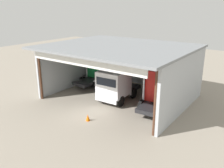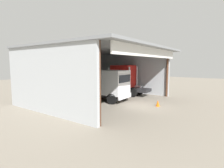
# 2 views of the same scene
# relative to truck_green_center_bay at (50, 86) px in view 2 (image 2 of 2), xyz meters

# --- Properties ---
(ground_plane) EXTENTS (80.00, 80.00, 0.00)m
(ground_plane) POSITION_rel_truck_green_center_bay_xyz_m (4.61, -7.44, -1.82)
(ground_plane) COLOR gray
(ground_plane) RESTS_ON ground
(workshop_shed) EXTENTS (13.61, 11.74, 5.42)m
(workshop_shed) POSITION_rel_truck_green_center_bay_xyz_m (4.61, -1.49, 1.96)
(workshop_shed) COLOR #ADB2B7
(workshop_shed) RESTS_ON ground
(truck_green_center_bay) EXTENTS (2.77, 5.20, 3.52)m
(truck_green_center_bay) POSITION_rel_truck_green_center_bay_xyz_m (0.00, 0.00, 0.00)
(truck_green_center_bay) COLOR #197F3D
(truck_green_center_bay) RESTS_ON ground
(truck_white_yard_outside) EXTENTS (2.82, 5.45, 3.44)m
(truck_white_yard_outside) POSITION_rel_truck_green_center_bay_xyz_m (4.79, -3.50, -0.12)
(truck_white_yard_outside) COLOR white
(truck_white_yard_outside) RESTS_ON ground
(truck_red_left_bay) EXTENTS (2.75, 4.87, 3.69)m
(truck_red_left_bay) POSITION_rel_truck_green_center_bay_xyz_m (9.09, -2.61, 0.12)
(truck_red_left_bay) COLOR red
(truck_red_left_bay) RESTS_ON ground
(oil_drum) EXTENTS (0.58, 0.58, 0.92)m
(oil_drum) POSITION_rel_truck_green_center_bay_xyz_m (7.29, 2.17, -1.36)
(oil_drum) COLOR #B21E19
(oil_drum) RESTS_ON ground
(tool_cart) EXTENTS (0.90, 0.60, 1.00)m
(tool_cart) POSITION_rel_truck_green_center_bay_xyz_m (7.14, 1.02, -1.32)
(tool_cart) COLOR black
(tool_cart) RESTS_ON ground
(traffic_cone) EXTENTS (0.36, 0.36, 0.56)m
(traffic_cone) POSITION_rel_truck_green_center_bay_xyz_m (5.41, -8.33, -1.54)
(traffic_cone) COLOR orange
(traffic_cone) RESTS_ON ground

